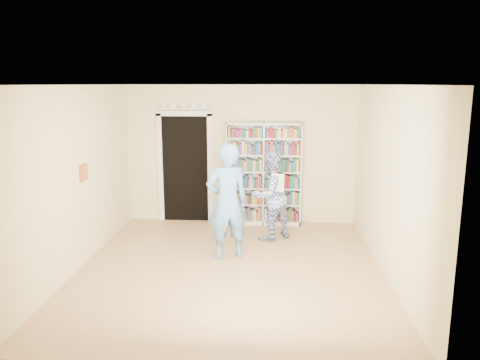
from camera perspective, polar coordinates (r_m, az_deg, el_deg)
The scene contains 11 objects.
floor at distance 7.12m, azimuth -1.22°, elevation -10.75°, with size 5.00×5.00×0.00m, color #AA8352.
ceiling at distance 6.58m, azimuth -1.33°, elevation 11.53°, with size 5.00×5.00×0.00m, color white.
wall_back at distance 9.18m, azimuth 0.08°, elevation 3.11°, with size 4.50×4.50×0.00m, color beige.
wall_left at distance 7.27m, azimuth -19.23°, elevation 0.18°, with size 5.00×5.00×0.00m, color beige.
wall_right at distance 6.90m, azimuth 17.67°, elevation -0.30°, with size 5.00×5.00×0.00m, color beige.
bookshelf at distance 9.07m, azimuth 2.90°, elevation 0.76°, with size 1.44×0.27×1.99m.
doorway at distance 9.32m, azimuth -6.70°, elevation 2.10°, with size 1.10×0.08×2.43m.
wall_art at distance 7.43m, azimuth -18.52°, elevation 0.86°, with size 0.03×0.25×0.25m, color brown.
man_blue at distance 7.29m, azimuth -1.55°, elevation -2.64°, with size 0.67×0.44×1.83m, color #5A90C8.
man_plaid at distance 8.22m, azimuth 3.70°, elevation -1.88°, with size 0.77×0.60×1.59m, color #32489A.
paper_sheet at distance 7.97m, azimuth 4.61°, elevation -0.34°, with size 0.22×0.01×0.31m, color white.
Camera 1 is at (0.58, -6.56, 2.72)m, focal length 35.00 mm.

